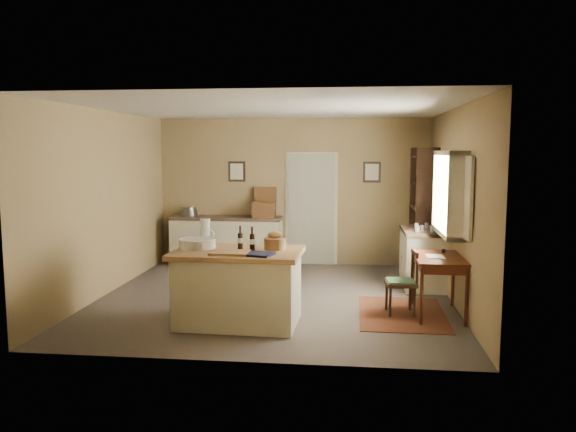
% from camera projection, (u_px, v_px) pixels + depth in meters
% --- Properties ---
extents(ground, '(5.00, 5.00, 0.00)m').
position_uv_depth(ground, '(275.00, 297.00, 8.11)').
color(ground, '#52483F').
rests_on(ground, ground).
extents(wall_back, '(5.00, 0.10, 2.70)m').
position_uv_depth(wall_back, '(293.00, 192.00, 10.42)').
color(wall_back, olive).
rests_on(wall_back, ground).
extents(wall_front, '(5.00, 0.10, 2.70)m').
position_uv_depth(wall_front, '(241.00, 229.00, 5.48)').
color(wall_front, olive).
rests_on(wall_front, ground).
extents(wall_left, '(0.10, 5.00, 2.70)m').
position_uv_depth(wall_left, '(106.00, 203.00, 8.22)').
color(wall_left, olive).
rests_on(wall_left, ground).
extents(wall_right, '(0.10, 5.00, 2.70)m').
position_uv_depth(wall_right, '(456.00, 206.00, 7.68)').
color(wall_right, olive).
rests_on(wall_right, ground).
extents(ceiling, '(5.00, 5.00, 0.00)m').
position_uv_depth(ceiling, '(275.00, 108.00, 7.79)').
color(ceiling, silver).
rests_on(ceiling, wall_back).
extents(door, '(0.97, 0.06, 2.11)m').
position_uv_depth(door, '(311.00, 208.00, 10.38)').
color(door, '#A2A18C').
rests_on(door, ground).
extents(framed_prints, '(2.82, 0.02, 0.38)m').
position_uv_depth(framed_prints, '(303.00, 172.00, 10.33)').
color(framed_prints, black).
rests_on(framed_prints, ground).
extents(window, '(0.25, 1.99, 1.12)m').
position_uv_depth(window, '(453.00, 193.00, 7.46)').
color(window, beige).
rests_on(window, ground).
extents(work_island, '(1.57, 1.06, 1.20)m').
position_uv_depth(work_island, '(238.00, 285.00, 6.84)').
color(work_island, beige).
rests_on(work_island, ground).
extents(sideboard, '(2.05, 0.58, 1.18)m').
position_uv_depth(sideboard, '(227.00, 239.00, 10.35)').
color(sideboard, beige).
rests_on(sideboard, ground).
extents(rug, '(1.11, 1.61, 0.01)m').
position_uv_depth(rug, '(402.00, 313.00, 7.29)').
color(rug, '#522210').
rests_on(rug, ground).
extents(writing_desk, '(0.61, 1.00, 0.82)m').
position_uv_depth(writing_desk, '(439.00, 264.00, 7.17)').
color(writing_desk, '#36160B').
rests_on(writing_desk, ground).
extents(desk_chair, '(0.41, 0.41, 0.82)m').
position_uv_depth(desk_chair, '(401.00, 283.00, 7.24)').
color(desk_chair, black).
rests_on(desk_chair, ground).
extents(right_cabinet, '(0.63, 1.14, 0.99)m').
position_uv_depth(right_cabinet, '(423.00, 257.00, 8.74)').
color(right_cabinet, beige).
rests_on(right_cabinet, ground).
extents(shelving_unit, '(0.37, 0.97, 2.16)m').
position_uv_depth(shelving_unit, '(426.00, 211.00, 9.60)').
color(shelving_unit, black).
rests_on(shelving_unit, ground).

